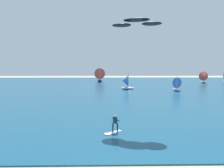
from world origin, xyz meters
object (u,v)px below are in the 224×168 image
at_px(kitesurfer, 114,126).
at_px(kite, 136,23).
at_px(sailboat_mid_right, 204,77).
at_px(sailboat_mid_left, 176,84).
at_px(sailboat_near_shore, 100,75).
at_px(sailboat_trailing, 126,82).

relative_size(kitesurfer, kite, 0.33).
relative_size(sailboat_mid_right, sailboat_mid_left, 1.20).
relative_size(sailboat_near_shore, sailboat_mid_right, 1.26).
bearing_deg(kite, kitesurfer, -124.43).
bearing_deg(sailboat_near_shore, kite, -84.02).
bearing_deg(sailboat_mid_left, sailboat_near_shore, 124.98).
height_order(sailboat_mid_left, sailboat_trailing, sailboat_trailing).
bearing_deg(sailboat_mid_right, kite, -120.66).
relative_size(kitesurfer, sailboat_mid_right, 0.43).
relative_size(sailboat_mid_right, sailboat_trailing, 1.06).
distance_m(kitesurfer, sailboat_mid_right, 61.07).
distance_m(sailboat_mid_left, sailboat_trailing, 12.07).
height_order(sailboat_mid_right, sailboat_trailing, sailboat_mid_right).
bearing_deg(sailboat_trailing, sailboat_mid_right, 32.29).
distance_m(sailboat_mid_right, sailboat_mid_left, 25.62).
bearing_deg(sailboat_mid_left, sailboat_trailing, 166.04).
distance_m(sailboat_mid_right, sailboat_trailing, 32.43).
xyz_separation_m(kite, sailboat_mid_right, (28.89, 48.74, -8.77)).
xyz_separation_m(sailboat_near_shore, sailboat_mid_left, (19.02, -27.18, -0.84)).
distance_m(kite, sailboat_trailing, 32.68).
bearing_deg(sailboat_near_shore, sailboat_mid_left, -55.02).
bearing_deg(sailboat_mid_left, sailboat_mid_right, 52.19).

